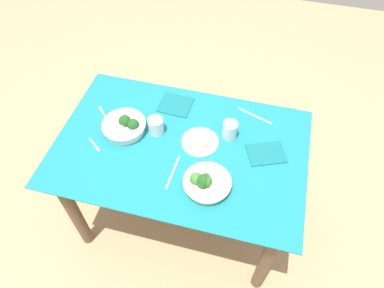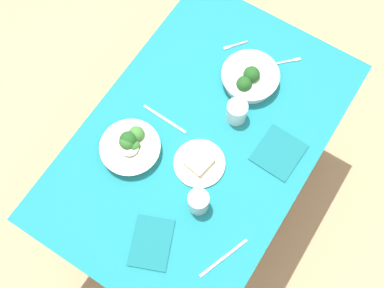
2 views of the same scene
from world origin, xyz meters
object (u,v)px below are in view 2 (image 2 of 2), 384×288
Objects in this scene: napkin_folded_lower at (151,243)px; broccoli_bowl_far at (249,78)px; fork_by_near_bowl at (290,61)px; napkin_folded_upper at (279,153)px; bread_side_plate at (199,163)px; water_glass_side at (198,202)px; broccoli_bowl_near at (130,145)px; fork_by_far_bowl at (234,45)px; table_knife_left at (224,258)px; table_knife_right at (165,119)px; water_glass_center at (237,112)px.

broccoli_bowl_far is at bearing -177.42° from napkin_folded_lower.
napkin_folded_lower is (0.75, 0.03, -0.04)m from broccoli_bowl_far.
napkin_folded_upper reaches higher than fork_by_near_bowl.
bread_side_plate is at bearing -177.56° from napkin_folded_lower.
water_glass_side reaches higher than napkin_folded_lower.
broccoli_bowl_near is 0.37m from napkin_folded_lower.
fork_by_near_bowl is at bearing 172.68° from bread_side_plate.
broccoli_bowl_far reaches higher than broccoli_bowl_near.
napkin_folded_lower is at bearing 46.25° from broccoli_bowl_near.
broccoli_bowl_near is at bearing -98.66° from water_glass_side.
fork_by_far_bowl is 0.43× the size of table_knife_left.
table_knife_left is at bearing 147.18° from table_knife_right.
broccoli_bowl_near reaches higher than water_glass_center.
broccoli_bowl_near is 2.33× the size of water_glass_side.
broccoli_bowl_far reaches higher than napkin_folded_upper.
broccoli_bowl_near is (0.49, -0.23, -0.00)m from broccoli_bowl_far.
fork_by_far_bowl is at bearing 148.90° from fork_by_near_bowl.
broccoli_bowl_near is at bearing 79.74° from table_knife_right.
bread_side_plate is 1.98× the size of water_glass_side.
water_glass_side reaches higher than napkin_folded_upper.
table_knife_left is at bearing 66.33° from fork_by_far_bowl.
table_knife_left is at bearing 3.56° from napkin_folded_upper.
broccoli_bowl_far reaches higher than bread_side_plate.
water_glass_center is 0.59m from napkin_folded_lower.
table_knife_left is 0.45m from napkin_folded_upper.
water_glass_side is 0.47× the size of table_knife_left.
fork_by_far_bowl is 0.89m from napkin_folded_lower.
fork_by_near_bowl is at bearing -179.43° from water_glass_side.
table_knife_left is (0.50, 0.24, -0.04)m from water_glass_center.
table_knife_left is 0.26m from napkin_folded_lower.
broccoli_bowl_far reaches higher than water_glass_side.
napkin_folded_lower is at bearing 2.58° from broccoli_bowl_far.
fork_by_far_bowl is at bearing -131.33° from broccoli_bowl_far.
table_knife_left is 1.04× the size of table_knife_right.
fork_by_near_bowl is (-0.72, -0.01, -0.05)m from water_glass_side.
fork_by_near_bowl is at bearing 142.34° from fork_by_far_bowl.
table_knife_right is (-0.34, -0.47, 0.00)m from table_knife_left.
water_glass_side is 0.37m from table_knife_right.
broccoli_bowl_far is at bearing -167.83° from water_glass_center.
broccoli_bowl_far reaches higher than table_knife_right.
broccoli_bowl_near is 1.09× the size of table_knife_left.
napkin_folded_upper reaches higher than fork_by_far_bowl.
bread_side_plate is 0.36m from table_knife_left.
broccoli_bowl_far is at bearing -177.30° from bread_side_plate.
napkin_folded_lower is (0.43, 0.23, 0.00)m from table_knife_right.
fork_by_far_bowl is (-0.61, 0.10, -0.03)m from broccoli_bowl_near.
napkin_folded_upper is at bearing -162.86° from table_knife_right.
broccoli_bowl_far is 1.19× the size of bread_side_plate.
water_glass_side is 0.71m from fork_by_far_bowl.
bread_side_plate is 0.17m from water_glass_side.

